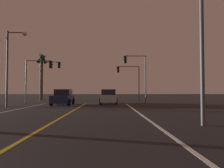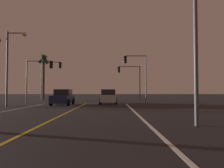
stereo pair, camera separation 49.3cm
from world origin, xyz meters
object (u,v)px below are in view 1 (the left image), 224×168
at_px(traffic_light_near_right, 135,68).
at_px(traffic_light_far_left, 50,72).
at_px(car_oncoming, 63,97).
at_px(street_lamp_left_mid, 12,58).
at_px(traffic_light_near_left, 39,71).
at_px(palm_tree_left_far, 42,62).
at_px(street_lamp_right_near, 192,5).
at_px(car_ahead_far, 108,97).
at_px(traffic_light_far_right, 128,75).

height_order(traffic_light_near_right, traffic_light_far_left, traffic_light_near_right).
height_order(car_oncoming, street_lamp_left_mid, street_lamp_left_mid).
xyz_separation_m(traffic_light_near_left, palm_tree_left_far, (-2.91, 10.47, 2.55)).
distance_m(street_lamp_right_near, palm_tree_left_far, 31.02).
distance_m(car_ahead_far, traffic_light_far_right, 7.55).
distance_m(car_oncoming, traffic_light_near_right, 9.38).
relative_size(car_ahead_far, traffic_light_near_right, 0.73).
relative_size(traffic_light_near_left, street_lamp_left_mid, 0.73).
height_order(car_oncoming, traffic_light_far_left, traffic_light_far_left).
xyz_separation_m(car_ahead_far, traffic_light_near_right, (3.32, 0.75, 3.50)).
bearing_deg(traffic_light_far_left, palm_tree_left_far, 118.67).
relative_size(traffic_light_near_left, street_lamp_right_near, 0.61).
bearing_deg(palm_tree_left_far, traffic_light_far_left, -61.33).
bearing_deg(traffic_light_far_right, traffic_light_near_right, 94.04).
bearing_deg(car_oncoming, traffic_light_near_left, -128.69).
xyz_separation_m(traffic_light_near_left, street_lamp_right_near, (12.17, -16.61, 1.44)).
bearing_deg(street_lamp_left_mid, street_lamp_right_near, -40.14).
bearing_deg(street_lamp_right_near, traffic_light_far_left, -60.78).
height_order(traffic_light_near_right, traffic_light_far_right, traffic_light_near_right).
height_order(car_ahead_far, traffic_light_near_right, traffic_light_near_right).
distance_m(car_ahead_far, street_lamp_left_mid, 11.10).
height_order(traffic_light_near_left, street_lamp_left_mid, street_lamp_left_mid).
bearing_deg(palm_tree_left_far, car_oncoming, -64.13).
distance_m(car_oncoming, traffic_light_far_right, 11.85).
relative_size(traffic_light_far_right, street_lamp_left_mid, 0.72).
distance_m(traffic_light_near_left, street_lamp_left_mid, 5.85).
bearing_deg(car_oncoming, traffic_light_near_right, 108.98).
height_order(traffic_light_near_left, traffic_light_far_left, traffic_light_far_left).
bearing_deg(car_ahead_far, traffic_light_near_right, -77.28).
height_order(car_oncoming, traffic_light_near_right, traffic_light_near_right).
relative_size(traffic_light_far_right, palm_tree_left_far, 0.63).
relative_size(car_ahead_far, traffic_light_far_right, 0.83).
height_order(car_ahead_far, traffic_light_near_left, traffic_light_near_left).
bearing_deg(palm_tree_left_far, car_ahead_far, -44.62).
bearing_deg(traffic_light_near_right, traffic_light_far_right, -85.96).
height_order(car_oncoming, traffic_light_far_right, traffic_light_far_right).
distance_m(traffic_light_near_left, traffic_light_far_right, 12.64).
distance_m(car_ahead_far, traffic_light_near_left, 9.03).
bearing_deg(car_ahead_far, traffic_light_far_left, 54.16).
relative_size(traffic_light_far_right, traffic_light_far_left, 0.89).
xyz_separation_m(car_ahead_far, car_oncoming, (-4.92, -2.08, 0.00)).
height_order(traffic_light_near_left, palm_tree_left_far, palm_tree_left_far).
relative_size(car_oncoming, traffic_light_far_right, 0.83).
relative_size(traffic_light_far_left, street_lamp_left_mid, 0.81).
distance_m(car_ahead_far, palm_tree_left_far, 16.94).
height_order(car_oncoming, palm_tree_left_far, palm_tree_left_far).
height_order(car_ahead_far, car_oncoming, same).
bearing_deg(car_oncoming, car_ahead_far, 112.96).
xyz_separation_m(car_oncoming, palm_tree_left_far, (-6.45, 13.31, 5.64)).
xyz_separation_m(car_ahead_far, traffic_light_far_left, (-8.65, 6.25, 3.49)).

